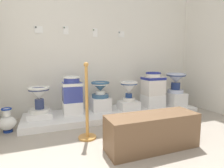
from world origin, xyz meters
TOP-DOWN VIEW (x-y plane):
  - ground_plane at (1.90, 0.61)m, footprint 5.80×5.21m
  - wall_back at (1.90, 2.44)m, footprint 4.00×0.06m
  - display_platform at (1.90, 1.99)m, footprint 3.12×0.81m
  - plinth_block_rightmost at (0.63, 2.01)m, footprint 0.36×0.34m
  - antique_toilet_rightmost at (0.63, 2.01)m, footprint 0.33×0.33m
  - plinth_block_leftmost at (1.14, 2.06)m, footprint 0.31×0.32m
  - antique_toilet_leftmost at (1.14, 2.06)m, footprint 0.32×0.29m
  - plinth_block_pale_glazed at (1.66, 2.09)m, footprint 0.34×0.29m
  - antique_toilet_pale_glazed at (1.66, 2.09)m, footprint 0.33×0.33m
  - plinth_block_central_ornate at (2.18, 1.99)m, footprint 0.37×0.30m
  - antique_toilet_central_ornate at (2.18, 1.99)m, footprint 0.33×0.33m
  - plinth_block_tall_cobalt at (2.71, 1.99)m, footprint 0.37×0.35m
  - antique_toilet_tall_cobalt at (2.71, 1.99)m, footprint 0.38×0.32m
  - plinth_block_broad_patterned at (3.20, 1.93)m, footprint 0.34×0.38m
  - antique_toilet_broad_patterned at (3.20, 1.93)m, footprint 0.39×0.39m
  - info_placard_first at (0.66, 2.41)m, footprint 0.13×0.01m
  - info_placard_second at (1.12, 2.41)m, footprint 0.09×0.01m
  - info_placard_third at (1.66, 2.41)m, footprint 0.09×0.01m
  - info_placard_fourth at (2.20, 2.41)m, footprint 0.13×0.01m
  - decorative_vase_corner at (0.20, 1.82)m, footprint 0.23×0.23m
  - stanchion_post_near_left at (1.20, 1.22)m, footprint 0.23×0.23m
  - museum_bench at (1.84, 0.69)m, footprint 1.07×0.36m

SIDE VIEW (x-z plane):
  - ground_plane at x=1.90m, z-range -0.02..0.00m
  - display_platform at x=1.90m, z-range 0.00..0.10m
  - plinth_block_rightmost at x=0.63m, z-range 0.10..0.19m
  - decorative_vase_corner at x=0.20m, z-range -0.03..0.32m
  - plinth_block_central_ornate at x=2.18m, z-range 0.10..0.25m
  - museum_bench at x=1.84m, z-range 0.00..0.40m
  - plinth_block_leftmost at x=1.14m, z-range 0.10..0.31m
  - plinth_block_tall_cobalt at x=2.71m, z-range 0.10..0.33m
  - plinth_block_pale_glazed at x=1.66m, z-range 0.10..0.34m
  - plinth_block_broad_patterned at x=3.20m, z-range 0.10..0.35m
  - stanchion_post_near_left at x=1.20m, z-range -0.18..0.81m
  - antique_toilet_rightmost at x=0.63m, z-range 0.25..0.66m
  - antique_toilet_central_ornate at x=2.18m, z-range 0.31..0.68m
  - antique_toilet_pale_glazed at x=1.66m, z-range 0.37..0.66m
  - antique_toilet_leftmost at x=1.14m, z-range 0.32..0.75m
  - antique_toilet_tall_cobalt at x=2.71m, z-range 0.34..0.78m
  - antique_toilet_broad_patterned at x=3.20m, z-range 0.41..0.81m
  - info_placard_fourth at x=2.20m, z-range 1.47..1.59m
  - info_placard_first at x=0.66m, z-range 1.47..1.59m
  - info_placard_third at x=1.66m, z-range 1.45..1.61m
  - info_placard_second at x=1.12m, z-range 1.47..1.62m
  - wall_back at x=1.90m, z-range 0.00..3.20m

